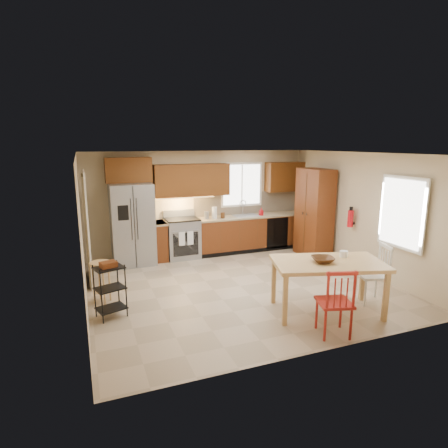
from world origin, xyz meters
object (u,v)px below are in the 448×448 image
utility_cart (110,291)px  chair_red (334,301)px  range_stove (182,239)px  pantry (314,213)px  chair_white (372,274)px  bar_stool (102,282)px  table_jar (344,255)px  refrigerator (132,224)px  fire_extinguisher (350,219)px  soap_bottle (261,212)px  table_bowl (323,262)px  dining_table (327,287)px

utility_cart → chair_red: bearing=-48.3°
range_stove → pantry: bearing=-18.3°
utility_cart → range_stove: bearing=37.0°
chair_red → chair_white: same height
range_stove → chair_white: (2.36, -3.65, 0.04)m
pantry → bar_stool: 5.08m
chair_white → table_jar: (-0.57, 0.06, 0.38)m
pantry → refrigerator: bearing=167.4°
chair_red → bar_stool: bearing=158.6°
chair_red → refrigerator: bearing=133.7°
chair_white → bar_stool: bearing=85.6°
range_stove → utility_cart: range_stove is taller
chair_red → fire_extinguisher: bearing=63.9°
soap_bottle → utility_cart: soap_bottle is taller
refrigerator → fire_extinguisher: bearing=-24.5°
table_bowl → utility_cart: bearing=161.5°
fire_extinguisher → refrigerator: bearing=155.5°
range_stove → table_bowl: size_ratio=2.64×
soap_bottle → pantry: (0.95, -0.90, 0.05)m
chair_red → table_jar: chair_red is taller
range_stove → table_bowl: 3.94m
pantry → table_jar: bearing=-114.5°
refrigerator → soap_bottle: size_ratio=9.53×
table_bowl → chair_white: bearing=2.7°
dining_table → chair_red: (-0.35, -0.65, 0.09)m
dining_table → soap_bottle: bearing=96.7°
utility_cart → table_jar: bearing=-32.6°
pantry → table_bowl: 3.19m
refrigerator → pantry: pantry is taller
soap_bottle → table_bowl: bearing=-101.3°
soap_bottle → bar_stool: soap_bottle is taller
bar_stool → chair_white: bearing=-38.3°
bar_stool → range_stove: bearing=28.4°
chair_red → chair_white: 1.48m
range_stove → bar_stool: size_ratio=1.28×
pantry → range_stove: bearing=161.7°
fire_extinguisher → chair_white: 1.90m
refrigerator → chair_white: 5.04m
soap_bottle → table_jar: size_ratio=1.18×
dining_table → utility_cart: bearing=178.5°
range_stove → fire_extinguisher: 3.83m
bar_stool → utility_cart: size_ratio=0.84×
pantry → table_jar: size_ratio=13.00×
table_bowl → utility_cart: (-3.16, 1.05, -0.42)m
chair_red → table_jar: 1.11m
refrigerator → range_stove: (1.15, 0.06, -0.45)m
range_stove → fire_extinguisher: bearing=-32.6°
soap_bottle → fire_extinguisher: size_ratio=0.53×
refrigerator → fire_extinguisher: (4.33, -1.98, 0.19)m
range_stove → fire_extinguisher: size_ratio=2.56×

